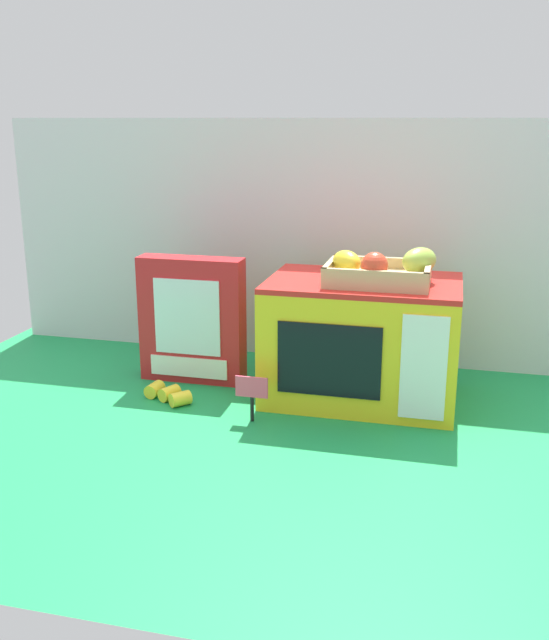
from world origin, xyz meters
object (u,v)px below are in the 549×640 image
(toy_microwave, at_px, (362,340))
(loose_toy_banana, at_px, (168,394))
(food_groups_crate, at_px, (381,271))
(cookie_set_box, at_px, (192,320))
(price_sign, at_px, (250,392))

(toy_microwave, bearing_deg, loose_toy_banana, -162.73)
(food_groups_crate, distance_m, cookie_set_box, 0.48)
(food_groups_crate, xyz_separation_m, cookie_set_box, (-0.45, 0.04, -0.15))
(food_groups_crate, height_order, loose_toy_banana, food_groups_crate)
(toy_microwave, bearing_deg, price_sign, -136.89)
(price_sign, bearing_deg, food_groups_crate, 33.89)
(cookie_set_box, relative_size, price_sign, 3.05)
(toy_microwave, xyz_separation_m, price_sign, (-0.21, -0.20, -0.07))
(food_groups_crate, relative_size, loose_toy_banana, 1.99)
(price_sign, bearing_deg, loose_toy_banana, 163.00)
(food_groups_crate, relative_size, cookie_set_box, 0.81)
(price_sign, bearing_deg, toy_microwave, 43.11)
(food_groups_crate, bearing_deg, price_sign, -146.11)
(food_groups_crate, bearing_deg, toy_microwave, 143.88)
(price_sign, height_order, loose_toy_banana, price_sign)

